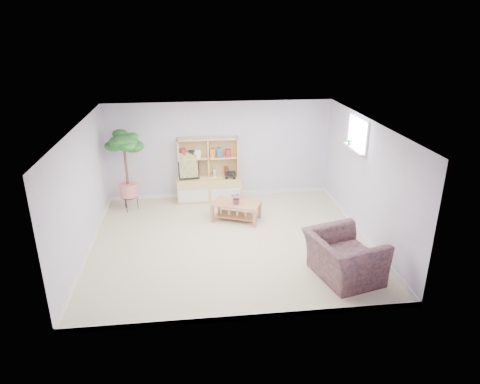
{
  "coord_description": "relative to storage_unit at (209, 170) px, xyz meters",
  "views": [
    {
      "loc": [
        -0.71,
        -7.67,
        4.12
      ],
      "look_at": [
        0.23,
        0.23,
        0.97
      ],
      "focal_mm": 32.0,
      "sensor_mm": 36.0,
      "label": 1
    }
  ],
  "objects": [
    {
      "name": "window",
      "position": [
        3.03,
        -1.64,
        1.22
      ],
      "size": [
        0.1,
        0.98,
        0.68
      ],
      "primitive_type": null,
      "color": "#B7CAF1",
      "rests_on": "walls"
    },
    {
      "name": "toy_truck",
      "position": [
        0.53,
        -0.07,
        -0.1
      ],
      "size": [
        0.37,
        0.28,
        0.18
      ],
      "primitive_type": null,
      "rotation": [
        0.0,
        0.0,
        -0.14
      ],
      "color": "black",
      "rests_on": "storage_unit"
    },
    {
      "name": "window_sill",
      "position": [
        2.97,
        -1.64,
        0.9
      ],
      "size": [
        0.14,
        1.0,
        0.04
      ],
      "primitive_type": "cube",
      "color": "white",
      "rests_on": "walls"
    },
    {
      "name": "sill_plant",
      "position": [
        2.97,
        -1.41,
        1.04
      ],
      "size": [
        0.15,
        0.13,
        0.24
      ],
      "primitive_type": "imported",
      "rotation": [
        0.0,
        0.0,
        0.19
      ],
      "color": "#0E4A13",
      "rests_on": "window_sill"
    },
    {
      "name": "storage_unit",
      "position": [
        0.0,
        0.0,
        0.0
      ],
      "size": [
        1.56,
        0.53,
        1.56
      ],
      "primitive_type": null,
      "color": "#E2B06B",
      "rests_on": "floor"
    },
    {
      "name": "ceiling",
      "position": [
        0.3,
        -2.24,
        1.62
      ],
      "size": [
        5.5,
        5.0,
        0.01
      ],
      "primitive_type": "cube",
      "color": "white",
      "rests_on": "walls"
    },
    {
      "name": "poster",
      "position": [
        -0.48,
        -0.04,
        0.15
      ],
      "size": [
        0.51,
        0.17,
        0.69
      ],
      "primitive_type": null,
      "rotation": [
        0.0,
        0.0,
        0.11
      ],
      "color": "yellow",
      "rests_on": "storage_unit"
    },
    {
      "name": "floor_tree",
      "position": [
        -1.9,
        -0.39,
        0.17
      ],
      "size": [
        0.85,
        0.85,
        1.9
      ],
      "primitive_type": null,
      "rotation": [
        0.0,
        0.0,
        0.23
      ],
      "color": "#0E4A13",
      "rests_on": "floor"
    },
    {
      "name": "baseboard",
      "position": [
        0.3,
        -2.24,
        -0.73
      ],
      "size": [
        5.5,
        5.0,
        0.1
      ],
      "primitive_type": null,
      "color": "white",
      "rests_on": "floor"
    },
    {
      "name": "coffee_table",
      "position": [
        0.54,
        -1.25,
        -0.57
      ],
      "size": [
        1.16,
        0.9,
        0.42
      ],
      "primitive_type": null,
      "rotation": [
        0.0,
        0.0,
        -0.39
      ],
      "color": "#AD683A",
      "rests_on": "floor"
    },
    {
      "name": "floor",
      "position": [
        0.3,
        -2.24,
        -0.78
      ],
      "size": [
        5.5,
        5.0,
        0.01
      ],
      "primitive_type": "cube",
      "color": "#BFB389",
      "rests_on": "ground"
    },
    {
      "name": "walls",
      "position": [
        0.3,
        -2.24,
        0.42
      ],
      "size": [
        5.51,
        5.01,
        2.4
      ],
      "color": "silver",
      "rests_on": "floor"
    },
    {
      "name": "armchair",
      "position": [
        2.12,
        -3.76,
        -0.33
      ],
      "size": [
        1.32,
        1.43,
        0.89
      ],
      "primitive_type": "imported",
      "rotation": [
        0.0,
        0.0,
        1.82
      ],
      "color": "#121933",
      "rests_on": "floor"
    },
    {
      "name": "table_plant",
      "position": [
        0.54,
        -1.33,
        -0.22
      ],
      "size": [
        0.33,
        0.32,
        0.28
      ],
      "primitive_type": "imported",
      "rotation": [
        0.0,
        0.0,
        -0.64
      ],
      "color": "#1F5128",
      "rests_on": "coffee_table"
    }
  ]
}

